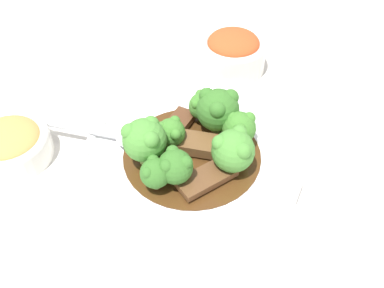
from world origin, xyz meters
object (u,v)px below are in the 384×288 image
broccoli_floret_1 (175,166)px  beef_strip_2 (206,178)px  side_bowl_kimchi (233,52)px  broccoli_floret_4 (155,173)px  broccoli_floret_7 (203,105)px  serving_spoon (126,137)px  beef_strip_1 (177,125)px  broccoli_floret_5 (239,128)px  broccoli_floret_6 (233,150)px  sauce_dish (363,274)px  broccoli_floret_2 (218,109)px  beef_strip_0 (201,145)px  broccoli_floret_3 (171,132)px  side_bowl_appetizer (9,144)px  main_plate (192,157)px  broccoli_floret_0 (145,139)px

broccoli_floret_1 → beef_strip_2: bearing=178.4°
side_bowl_kimchi → beef_strip_2: bearing=76.0°
broccoli_floret_4 → broccoli_floret_7: size_ratio=1.01×
broccoli_floret_7 → serving_spoon: broccoli_floret_7 is taller
beef_strip_1 → beef_strip_2: size_ratio=0.82×
broccoli_floret_5 → broccoli_floret_6: (0.01, 0.04, 0.00)m
side_bowl_kimchi → sauce_dish: bearing=103.7°
broccoli_floret_6 → broccoli_floret_2: bearing=-80.5°
broccoli_floret_1 → broccoli_floret_4: bearing=14.7°
beef_strip_0 → broccoli_floret_4: size_ratio=1.87×
broccoli_floret_3 → broccoli_floret_2: bearing=-155.8°
broccoli_floret_7 → side_bowl_appetizer: size_ratio=0.38×
broccoli_floret_7 → broccoli_floret_5: bearing=130.4°
main_plate → beef_strip_2: beef_strip_2 is taller
broccoli_floret_4 → serving_spoon: bearing=-63.7°
beef_strip_2 → side_bowl_kimchi: size_ratio=0.77×
beef_strip_1 → broccoli_floret_4: size_ratio=1.60×
side_bowl_kimchi → sauce_dish: (-0.09, 0.37, -0.02)m
broccoli_floret_3 → side_bowl_kimchi: (-0.10, -0.19, -0.01)m
side_bowl_kimchi → sauce_dish: size_ratio=1.33×
broccoli_floret_4 → beef_strip_2: bearing=-175.2°
broccoli_floret_0 → broccoli_floret_4: (-0.01, 0.04, -0.01)m
side_bowl_kimchi → main_plate: bearing=69.2°
main_plate → serving_spoon: size_ratio=1.38×
serving_spoon → beef_strip_2: bearing=143.3°
broccoli_floret_1 → broccoli_floret_2: size_ratio=0.76×
broccoli_floret_0 → serving_spoon: size_ratio=0.31×
broccoli_floret_0 → broccoli_floret_7: broccoli_floret_0 is taller
broccoli_floret_3 → serving_spoon: broccoli_floret_3 is taller
broccoli_floret_3 → broccoli_floret_7: 0.07m
beef_strip_2 → broccoli_floret_3: bearing=-56.5°
beef_strip_1 → broccoli_floret_5: bearing=156.9°
beef_strip_1 → sauce_dish: size_ratio=0.84×
serving_spoon → side_bowl_appetizer: side_bowl_appetizer is taller
beef_strip_2 → broccoli_floret_7: size_ratio=1.98×
broccoli_floret_5 → broccoli_floret_6: size_ratio=0.86×
broccoli_floret_1 → side_bowl_kimchi: (-0.10, -0.25, -0.01)m
serving_spoon → sauce_dish: 0.32m
beef_strip_1 → broccoli_floret_1: broccoli_floret_1 is taller
beef_strip_2 → serving_spoon: (0.10, -0.07, 0.00)m
broccoli_floret_0 → broccoli_floret_7: size_ratio=1.58×
beef_strip_1 → broccoli_floret_6: bearing=131.0°
broccoli_floret_6 → serving_spoon: broccoli_floret_6 is taller
broccoli_floret_1 → broccoli_floret_5: size_ratio=0.99×
broccoli_floret_2 → broccoli_floret_5: (-0.02, 0.03, -0.01)m
broccoli_floret_1 → beef_strip_1: bearing=-93.3°
main_plate → broccoli_floret_0: bearing=11.3°
beef_strip_2 → side_bowl_kimchi: bearing=-104.0°
main_plate → broccoli_floret_4: (0.05, 0.05, 0.03)m
broccoli_floret_4 → serving_spoon: (0.04, -0.08, -0.02)m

